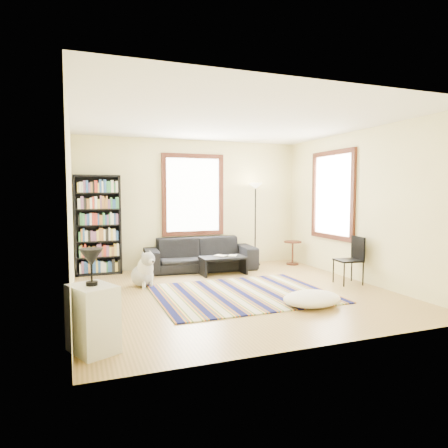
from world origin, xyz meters
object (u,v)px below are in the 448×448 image
object	(u,v)px
bookshelf	(98,225)
floor_lamp	(255,224)
coffee_table	(223,265)
side_table	(293,253)
floor_cushion	(312,299)
dog	(142,269)
white_cabinet	(93,319)
sofa	(200,254)
folding_chair	(348,260)

from	to	relation	value
bookshelf	floor_lamp	bearing A→B (deg)	-2.86
coffee_table	side_table	size ratio (longest dim) A/B	1.67
coffee_table	floor_lamp	size ratio (longest dim) A/B	0.48
floor_cushion	side_table	xyz separation A→B (m)	(1.45, 3.05, 0.16)
side_table	dog	size ratio (longest dim) A/B	0.87
bookshelf	white_cabinet	world-z (taller)	bookshelf
floor_lamp	side_table	bearing A→B (deg)	-16.58
sofa	floor_lamp	xyz separation A→B (m)	(1.34, 0.10, 0.59)
floor_cushion	floor_lamp	distance (m)	3.46
floor_lamp	dog	xyz separation A→B (m)	(-2.74, -1.17, -0.62)
white_cabinet	dog	distance (m)	2.92
floor_lamp	white_cabinet	size ratio (longest dim) A/B	2.66
bookshelf	floor_cushion	xyz separation A→B (m)	(2.79, -3.47, -0.89)
side_table	floor_lamp	bearing A→B (deg)	163.42
floor_lamp	white_cabinet	xyz separation A→B (m)	(-3.67, -3.94, -0.58)
dog	white_cabinet	bearing A→B (deg)	-128.83
floor_cushion	dog	bearing A→B (deg)	134.92
folding_chair	bookshelf	bearing A→B (deg)	154.79
coffee_table	white_cabinet	xyz separation A→B (m)	(-2.62, -3.23, 0.17)
sofa	folding_chair	world-z (taller)	folding_chair
floor_cushion	side_table	bearing A→B (deg)	64.64
bookshelf	floor_cushion	bearing A→B (deg)	-51.24
white_cabinet	dog	world-z (taller)	white_cabinet
coffee_table	floor_lamp	distance (m)	1.47
white_cabinet	floor_cushion	bearing A→B (deg)	-12.55
side_table	white_cabinet	bearing A→B (deg)	-140.61
dog	bookshelf	bearing A→B (deg)	96.14
bookshelf	side_table	world-z (taller)	bookshelf
floor_cushion	dog	distance (m)	3.01
sofa	floor_lamp	world-z (taller)	floor_lamp
sofa	coffee_table	distance (m)	0.70
sofa	floor_cushion	size ratio (longest dim) A/B	2.67
bookshelf	white_cabinet	bearing A→B (deg)	-93.72
coffee_table	floor_cushion	bearing A→B (deg)	-80.52
sofa	side_table	world-z (taller)	sofa
coffee_table	side_table	xyz separation A→B (m)	(1.88, 0.47, 0.09)
floor_cushion	folding_chair	bearing A→B (deg)	35.44
folding_chair	white_cabinet	distance (m)	4.74
dog	floor_lamp	bearing A→B (deg)	3.03
white_cabinet	coffee_table	bearing A→B (deg)	26.49
floor_cushion	bookshelf	bearing A→B (deg)	128.76
side_table	white_cabinet	xyz separation A→B (m)	(-4.50, -3.70, 0.08)
floor_cushion	floor_lamp	size ratio (longest dim) A/B	0.47
sofa	coffee_table	world-z (taller)	sofa
bookshelf	folding_chair	bearing A→B (deg)	-30.62
floor_lamp	side_table	size ratio (longest dim) A/B	3.44
coffee_table	white_cabinet	world-z (taller)	white_cabinet
floor_cushion	dog	world-z (taller)	dog
floor_cushion	white_cabinet	world-z (taller)	white_cabinet
floor_cushion	folding_chair	distance (m)	1.74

